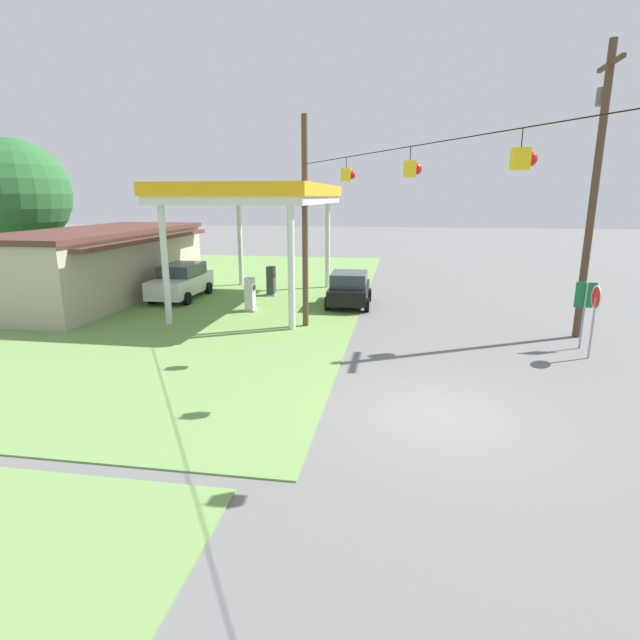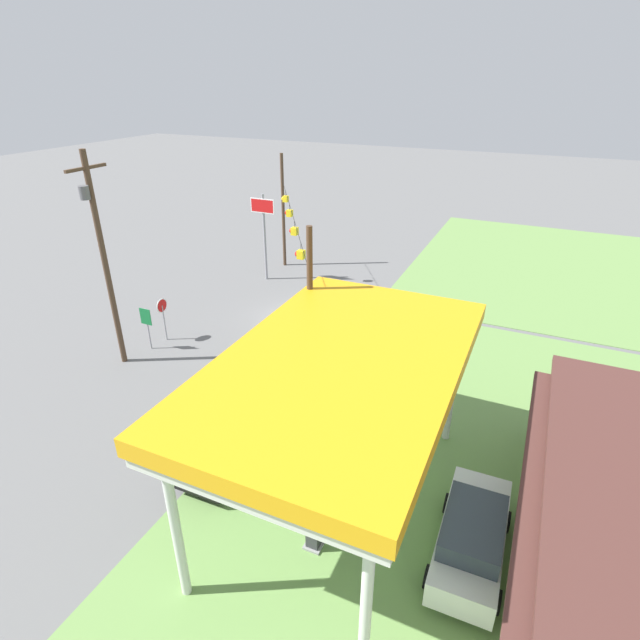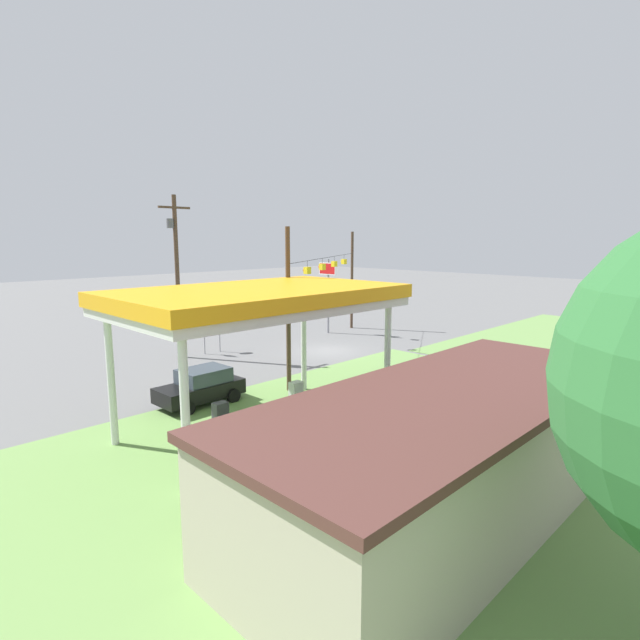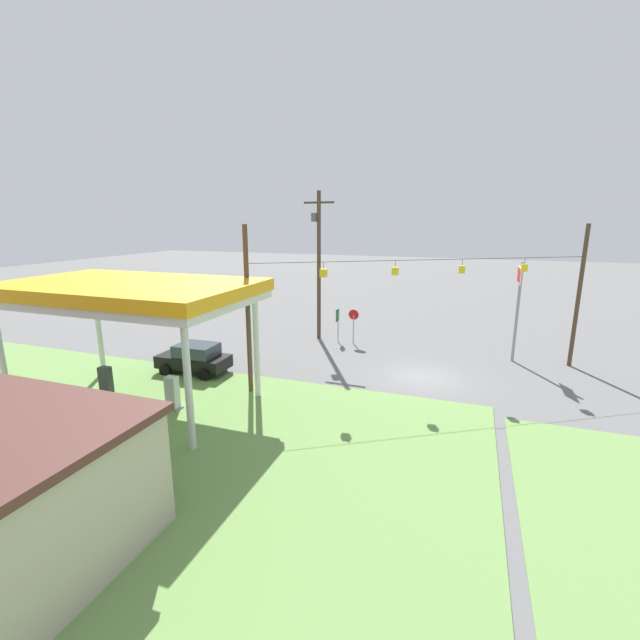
# 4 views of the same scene
# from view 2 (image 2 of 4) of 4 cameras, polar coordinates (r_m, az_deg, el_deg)

# --- Properties ---
(ground_plane) EXTENTS (160.00, 160.00, 0.00)m
(ground_plane) POSITION_cam_2_polar(r_m,az_deg,el_deg) (30.70, -2.94, 0.26)
(ground_plane) COLOR slate
(grass_verge_opposite_corner) EXTENTS (24.00, 24.00, 0.04)m
(grass_verge_opposite_corner) POSITION_cam_2_polar(r_m,az_deg,el_deg) (42.70, 27.47, 4.93)
(grass_verge_opposite_corner) COLOR #6B934C
(grass_verge_opposite_corner) RESTS_ON ground
(gas_station_canopy) EXTENTS (11.33, 6.77, 5.90)m
(gas_station_canopy) POSITION_cam_2_polar(r_m,az_deg,el_deg) (15.19, 2.49, -5.84)
(gas_station_canopy) COLOR silver
(gas_station_canopy) RESTS_ON ground
(fuel_pump_near) EXTENTS (0.71, 0.56, 1.62)m
(fuel_pump_near) POSITION_cam_2_polar(r_m,az_deg,el_deg) (19.43, 4.49, -14.58)
(fuel_pump_near) COLOR gray
(fuel_pump_near) RESTS_ON ground
(fuel_pump_far) EXTENTS (0.71, 0.56, 1.62)m
(fuel_pump_far) POSITION_cam_2_polar(r_m,az_deg,el_deg) (16.84, -0.59, -22.62)
(fuel_pump_far) COLOR gray
(fuel_pump_far) RESTS_ON ground
(car_at_pumps_front) EXTENTS (4.11, 2.19, 1.72)m
(car_at_pumps_front) POSITION_cam_2_polar(r_m,az_deg,el_deg) (19.65, -10.47, -14.02)
(car_at_pumps_front) COLOR black
(car_at_pumps_front) RESTS_ON ground
(car_at_pumps_rear) EXTENTS (4.89, 2.18, 1.85)m
(car_at_pumps_rear) POSITION_cam_2_polar(r_m,az_deg,el_deg) (17.03, 16.98, -22.47)
(car_at_pumps_rear) COLOR white
(car_at_pumps_rear) RESTS_ON ground
(stop_sign_roadside) EXTENTS (0.80, 0.08, 2.50)m
(stop_sign_roadside) POSITION_cam_2_polar(r_m,az_deg,el_deg) (28.69, -17.55, 1.06)
(stop_sign_roadside) COLOR #99999E
(stop_sign_roadside) RESTS_ON ground
(stop_sign_overhead) EXTENTS (0.22, 1.82, 6.17)m
(stop_sign_overhead) POSITION_cam_2_polar(r_m,az_deg,el_deg) (35.43, -6.47, 11.09)
(stop_sign_overhead) COLOR gray
(stop_sign_overhead) RESTS_ON ground
(route_sign) EXTENTS (0.10, 0.70, 2.40)m
(route_sign) POSITION_cam_2_polar(r_m,az_deg,el_deg) (28.01, -19.22, -0.06)
(route_sign) COLOR gray
(route_sign) RESTS_ON ground
(utility_pole_main) EXTENTS (2.20, 0.44, 10.58)m
(utility_pole_main) POSITION_cam_2_polar(r_m,az_deg,el_deg) (25.75, -23.61, 7.00)
(utility_pole_main) COLOR #4C3828
(utility_pole_main) RESTS_ON ground
(signal_span_gantry) EXTENTS (16.48, 10.24, 8.42)m
(signal_span_gantry) POSITION_cam_2_polar(r_m,az_deg,el_deg) (28.99, -3.18, 8.46)
(signal_span_gantry) COLOR #4C3828
(signal_span_gantry) RESTS_ON ground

